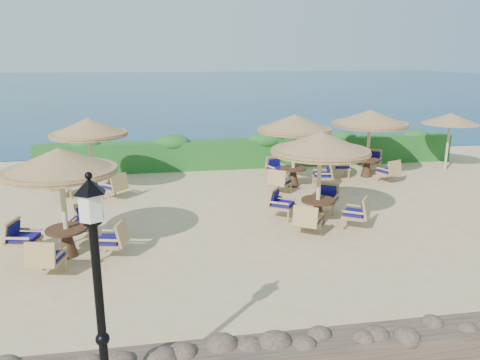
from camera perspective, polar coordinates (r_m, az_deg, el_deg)
ground at (r=13.68m, az=7.75°, el=-5.20°), size 120.00×120.00×0.00m
sea at (r=82.46m, az=-7.10°, el=11.58°), size 160.00×160.00×0.00m
hedge at (r=20.24m, az=1.76°, el=3.31°), size 18.00×0.90×1.20m
stone_wall at (r=8.48m, az=20.94°, el=-17.88°), size 15.00×0.65×0.44m
lamp_post at (r=6.32m, az=-16.65°, el=-15.39°), size 0.44×0.44×3.31m
extra_parasol at (r=21.17m, az=24.29°, el=6.83°), size 2.30×2.30×2.41m
cafe_set_0 at (r=11.58m, az=-20.91°, el=-0.60°), size 2.89×2.89×2.65m
cafe_set_1 at (r=13.23m, az=9.71°, el=2.26°), size 2.79×2.79×2.65m
cafe_set_3 at (r=16.73m, az=-17.86°, el=4.54°), size 2.75×2.75×2.65m
cafe_set_4 at (r=16.98m, az=6.63°, el=5.38°), size 2.79×2.79×2.65m
cafe_set_5 at (r=18.96m, az=15.51°, el=6.12°), size 2.96×2.96×2.65m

